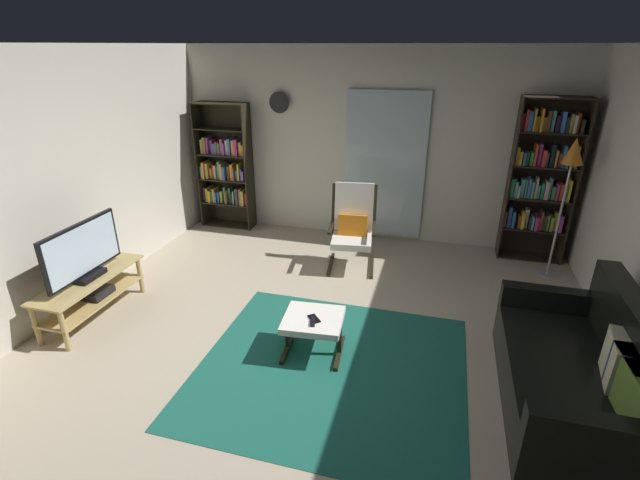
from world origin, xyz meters
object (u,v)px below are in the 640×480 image
bookshelf_near_sofa (541,176)px  tv_remote (313,322)px  television (83,253)px  tv_stand (92,290)px  floor_lamp_by_shelf (572,163)px  wall_clock (279,102)px  lounge_armchair (353,224)px  bookshelf_near_tv (226,169)px  leather_sofa (582,376)px  ottoman (313,323)px  cell_phone (314,319)px

bookshelf_near_sofa → tv_remote: (-2.13, -2.78, -0.71)m
television → tv_remote: television is taller
television → bookshelf_near_sofa: (4.48, 2.73, 0.37)m
tv_stand → floor_lamp_by_shelf: 5.28m
television → wall_clock: size_ratio=3.30×
television → lounge_armchair: bearing=39.8°
floor_lamp_by_shelf → bookshelf_near_tv: bearing=173.4°
tv_remote → floor_lamp_by_shelf: 3.40m
wall_clock → bookshelf_near_sofa: bearing=-2.3°
tv_stand → wall_clock: (1.03, 2.86, 1.56)m
television → bookshelf_near_sofa: size_ratio=0.47×
leather_sofa → tv_stand: bearing=178.3°
lounge_armchair → wall_clock: size_ratio=3.53×
tv_stand → ottoman: 2.33m
television → tv_stand: bearing=104.8°
ottoman → wall_clock: 3.49m
bookshelf_near_sofa → cell_phone: (-2.13, -2.73, -0.72)m
lounge_armchair → ottoman: bearing=-89.0°
bookshelf_near_tv → bookshelf_near_sofa: bearing=-0.2°
ottoman → wall_clock: size_ratio=1.94×
cell_phone → floor_lamp_by_shelf: size_ratio=0.08×
ottoman → bookshelf_near_tv: bearing=128.2°
television → leather_sofa: bearing=-1.6°
bookshelf_near_sofa → ottoman: 3.54m
cell_phone → floor_lamp_by_shelf: (2.31, 2.24, 1.01)m
tv_remote → cell_phone: 0.05m
bookshelf_near_tv → television: bearing=-93.9°
floor_lamp_by_shelf → television: bearing=-154.4°
ottoman → television: bearing=-179.4°
bookshelf_near_tv → leather_sofa: 5.18m
lounge_armchair → television: bearing=-140.2°
bookshelf_near_tv → floor_lamp_by_shelf: 4.53m
ottoman → cell_phone: size_ratio=4.01×
tv_remote → bookshelf_near_tv: bearing=114.7°
tv_remote → tv_stand: bearing=165.4°
lounge_armchair → floor_lamp_by_shelf: bearing=7.7°
leather_sofa → floor_lamp_by_shelf: size_ratio=1.03×
bookshelf_near_tv → floor_lamp_by_shelf: bearing=-6.6°
bookshelf_near_sofa → wall_clock: 3.54m
leather_sofa → ottoman: size_ratio=3.06×
tv_stand → floor_lamp_by_shelf: bearing=25.5°
bookshelf_near_tv → floor_lamp_by_shelf: (4.48, -0.51, 0.51)m
bookshelf_near_sofa → tv_remote: 3.58m
bookshelf_near_tv → cell_phone: (2.16, -2.75, -0.51)m
lounge_armchair → tv_remote: bearing=-88.5°
wall_clock → television: bearing=-109.7°
floor_lamp_by_shelf → ottoman: bearing=-136.6°
leather_sofa → wall_clock: wall_clock is taller
ottoman → leather_sofa: bearing=-4.0°
leather_sofa → cell_phone: (-2.11, 0.12, 0.06)m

